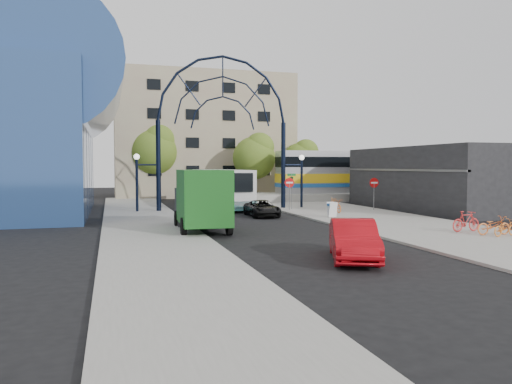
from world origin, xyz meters
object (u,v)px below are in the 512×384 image
object	(u,v)px
black_suv	(262,208)
green_truck	(201,200)
train_car	(393,172)
tree_north_c	(302,159)
bike_near_b	(333,203)
stop_sign	(289,186)
street_name_sign	(292,184)
tree_north_b	(155,149)
do_not_enter_sign	(374,186)
gateway_arch	(223,101)
bike_near_a	(335,206)
sandwich_board	(332,208)
city_bus	(221,188)
bike_far_c	(505,228)
bike_far_a	(494,225)
bike_far_b	(466,221)
red_sedan	(354,240)
tree_north_a	(255,155)

from	to	relation	value
black_suv	green_truck	bearing A→B (deg)	-128.14
train_car	green_truck	size ratio (longest dim) A/B	3.77
train_car	tree_north_c	xyz separation A→B (m)	(-7.88, 5.93, 1.37)
green_truck	bike_near_b	distance (m)	15.35
stop_sign	street_name_sign	distance (m)	0.74
black_suv	tree_north_b	bearing A→B (deg)	106.55
do_not_enter_sign	tree_north_b	size ratio (longest dim) A/B	0.31
gateway_arch	tree_north_b	distance (m)	16.72
stop_sign	bike_near_a	xyz separation A→B (m)	(2.51, -2.95, -1.39)
gateway_arch	bike_near_a	distance (m)	11.88
bike_near_b	gateway_arch	bearing A→B (deg)	175.33
sandwich_board	train_car	size ratio (longest dim) A/B	0.04
train_car	bike_near_b	world-z (taller)	train_car
stop_sign	green_truck	bearing A→B (deg)	-131.79
street_name_sign	city_bus	world-z (taller)	city_bus
bike_near_b	bike_far_c	world-z (taller)	bike_near_b
bike_far_c	bike_far_a	bearing A→B (deg)	12.05
tree_north_c	bike_near_a	xyz separation A→B (m)	(-4.82, -18.88, -3.68)
bike_far_b	do_not_enter_sign	bearing A→B (deg)	-14.90
bike_near_b	tree_north_b	bearing A→B (deg)	134.60
stop_sign	sandwich_board	size ratio (longest dim) A/B	2.53
train_car	red_sedan	distance (m)	35.62
bike_near_a	bike_far_a	bearing A→B (deg)	-81.27
bike_far_b	tree_north_c	bearing A→B (deg)	-12.04
tree_north_c	bike_far_b	world-z (taller)	tree_north_c
black_suv	street_name_sign	bearing A→B (deg)	48.99
tree_north_b	red_sedan	bearing A→B (deg)	-83.80
train_car	red_sedan	bearing A→B (deg)	-123.86
street_name_sign	bike_near_b	xyz separation A→B (m)	(3.12, -0.91, -1.56)
street_name_sign	bike_near_b	bearing A→B (deg)	-16.17
bike_near_a	bike_far_b	bearing A→B (deg)	-82.50
bike_near_a	bike_far_b	distance (m)	11.90
city_bus	bike_near_a	bearing A→B (deg)	-51.56
stop_sign	red_sedan	xyz separation A→B (m)	(-4.61, -19.52, -1.24)
street_name_sign	bike_far_c	bearing A→B (deg)	-74.96
black_suv	bike_far_a	distance (m)	15.13
do_not_enter_sign	tree_north_a	xyz separation A→B (m)	(-4.88, 15.93, 2.63)
red_sedan	bike_near_b	size ratio (longest dim) A/B	3.10
tree_north_a	bike_far_b	size ratio (longest dim) A/B	3.91
tree_north_b	city_bus	xyz separation A→B (m)	(4.33, -12.91, -3.59)
street_name_sign	bike_near_b	world-z (taller)	street_name_sign
street_name_sign	red_sedan	world-z (taller)	street_name_sign
do_not_enter_sign	train_car	size ratio (longest dim) A/B	0.10
stop_sign	red_sedan	size ratio (longest dim) A/B	0.54
gateway_arch	bike_near_b	xyz separation A→B (m)	(8.32, -2.31, -7.99)
tree_north_a	tree_north_b	world-z (taller)	tree_north_b
bike_far_a	stop_sign	bearing A→B (deg)	21.91
tree_north_a	street_name_sign	bearing A→B (deg)	-93.96
sandwich_board	train_car	xyz separation A→B (m)	(14.40, 16.02, 2.16)
train_car	red_sedan	size ratio (longest dim) A/B	5.46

